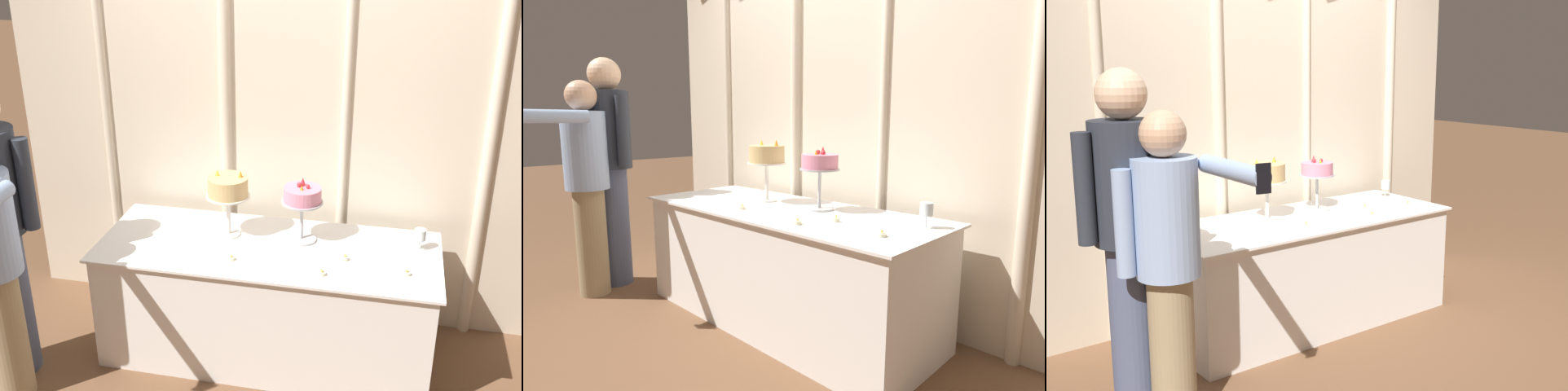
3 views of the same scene
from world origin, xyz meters
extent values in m
plane|color=brown|center=(0.00, 0.00, 0.00)|extent=(24.00, 24.00, 0.00)
cube|color=beige|center=(0.00, 0.62, 1.35)|extent=(3.51, 0.04, 2.71)
cylinder|color=beige|center=(-1.17, 0.60, 1.35)|extent=(0.06, 0.06, 2.71)
cylinder|color=beige|center=(-0.37, 0.60, 1.35)|extent=(0.08, 0.08, 2.71)
cylinder|color=beige|center=(0.37, 0.60, 1.35)|extent=(0.05, 0.05, 2.71)
cylinder|color=beige|center=(1.20, 0.60, 1.35)|extent=(0.07, 0.07, 2.71)
cube|color=white|center=(0.00, 0.10, 0.36)|extent=(1.91, 0.73, 0.72)
cube|color=white|center=(0.00, 0.10, 0.72)|extent=(1.96, 0.78, 0.01)
cylinder|color=silver|center=(-0.26, 0.19, 0.74)|extent=(0.13, 0.13, 0.01)
cylinder|color=silver|center=(-0.26, 0.19, 0.86)|extent=(0.03, 0.03, 0.24)
cylinder|color=silver|center=(-0.26, 0.19, 0.99)|extent=(0.26, 0.26, 0.01)
cylinder|color=#DBB775|center=(-0.26, 0.19, 1.05)|extent=(0.23, 0.23, 0.11)
cone|color=orange|center=(-0.19, 0.21, 1.12)|extent=(0.03, 0.03, 0.04)
cone|color=yellow|center=(-0.32, 0.21, 1.12)|extent=(0.03, 0.03, 0.04)
cylinder|color=#B2B2B7|center=(0.18, 0.22, 0.74)|extent=(0.18, 0.18, 0.01)
cylinder|color=#B2B2B7|center=(0.18, 0.22, 0.86)|extent=(0.02, 0.02, 0.23)
cylinder|color=#B2B2B7|center=(0.18, 0.22, 0.98)|extent=(0.24, 0.24, 0.01)
cylinder|color=pink|center=(0.18, 0.22, 1.02)|extent=(0.22, 0.22, 0.08)
sphere|color=#DB333D|center=(0.21, 0.22, 1.08)|extent=(0.02, 0.02, 0.02)
cone|color=#DB333D|center=(0.17, 0.26, 1.09)|extent=(0.03, 0.03, 0.05)
sphere|color=#DB333D|center=(0.15, 0.23, 1.08)|extent=(0.03, 0.03, 0.03)
cone|color=orange|center=(0.18, 0.19, 1.08)|extent=(0.02, 0.02, 0.03)
cylinder|color=silver|center=(0.85, 0.25, 0.73)|extent=(0.06, 0.06, 0.00)
cylinder|color=silver|center=(0.85, 0.25, 0.77)|extent=(0.01, 0.01, 0.06)
cylinder|color=silver|center=(0.85, 0.25, 0.83)|extent=(0.07, 0.07, 0.06)
cylinder|color=beige|center=(-0.16, -0.10, 0.74)|extent=(0.04, 0.04, 0.02)
sphere|color=#F9CC4C|center=(-0.16, -0.10, 0.76)|extent=(0.01, 0.01, 0.01)
cylinder|color=beige|center=(0.35, -0.15, 0.74)|extent=(0.04, 0.04, 0.02)
sphere|color=#F9CC4C|center=(0.35, -0.15, 0.76)|extent=(0.01, 0.01, 0.01)
cylinder|color=beige|center=(0.45, 0.04, 0.74)|extent=(0.04, 0.04, 0.02)
sphere|color=#F9CC4C|center=(0.45, 0.04, 0.76)|extent=(0.01, 0.01, 0.01)
cylinder|color=beige|center=(0.79, -0.05, 0.74)|extent=(0.05, 0.05, 0.02)
sphere|color=#F9CC4C|center=(0.79, -0.05, 0.76)|extent=(0.01, 0.01, 0.01)
cylinder|color=#4C5675|center=(-1.40, -0.36, 0.45)|extent=(0.25, 0.25, 0.91)
cylinder|color=#282D38|center=(-1.40, -0.36, 1.20)|extent=(0.35, 0.35, 0.58)
sphere|color=beige|center=(-1.40, -0.36, 1.60)|extent=(0.24, 0.24, 0.24)
cylinder|color=#282D38|center=(-1.60, -0.38, 1.19)|extent=(0.08, 0.08, 0.51)
cylinder|color=#282D38|center=(-1.20, -0.34, 1.19)|extent=(0.08, 0.08, 0.51)
cylinder|color=#9E8966|center=(-1.31, -0.58, 0.39)|extent=(0.25, 0.25, 0.78)
cylinder|color=#93ADD6|center=(-1.31, -0.58, 1.06)|extent=(0.35, 0.35, 0.55)
sphere|color=tan|center=(-1.31, -0.58, 1.44)|extent=(0.21, 0.21, 0.21)
cylinder|color=#93ADD6|center=(-1.49, -0.54, 1.05)|extent=(0.08, 0.08, 0.48)
cylinder|color=#93ADD6|center=(-1.12, -0.85, 1.29)|extent=(0.08, 0.48, 0.08)
cube|color=black|center=(-1.12, -1.09, 1.29)|extent=(0.06, 0.02, 0.12)
camera|label=1|loc=(0.66, -3.09, 2.48)|focal=44.08mm
camera|label=2|loc=(1.82, -1.74, 1.25)|focal=29.61mm
camera|label=3|loc=(-2.50, -3.21, 1.76)|focal=44.43mm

